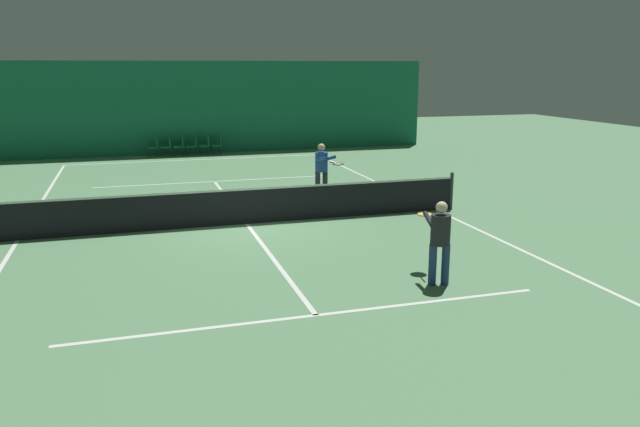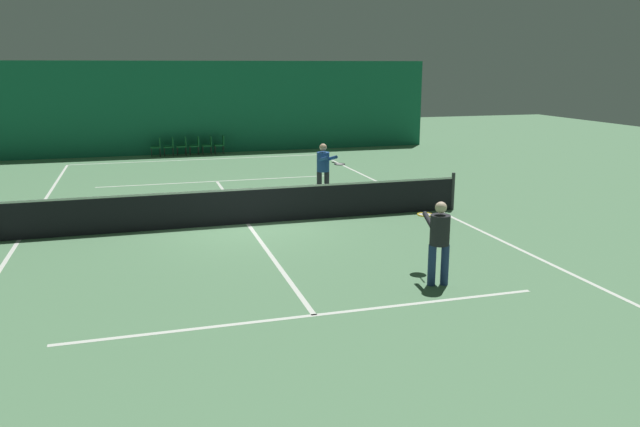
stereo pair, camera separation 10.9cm
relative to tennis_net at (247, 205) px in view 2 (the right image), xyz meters
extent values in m
plane|color=#56845B|center=(0.00, 0.00, -0.51)|extent=(60.00, 60.00, 0.00)
cube|color=#196B4C|center=(0.00, 14.02, 1.61)|extent=(23.00, 0.12, 4.25)
cube|color=silver|center=(0.00, 11.90, -0.51)|extent=(11.00, 0.10, 0.00)
cube|color=silver|center=(0.00, 6.40, -0.51)|extent=(8.25, 0.10, 0.00)
cube|color=silver|center=(0.00, -6.40, -0.51)|extent=(8.25, 0.10, 0.00)
cube|color=silver|center=(-5.50, 0.00, -0.51)|extent=(0.10, 23.80, 0.00)
cube|color=silver|center=(5.50, 0.00, -0.51)|extent=(0.10, 23.80, 0.00)
cube|color=silver|center=(0.00, 0.00, -0.51)|extent=(0.10, 12.80, 0.00)
cube|color=black|center=(0.00, 0.00, -0.04)|extent=(11.90, 0.02, 0.95)
cube|color=white|center=(0.00, 0.00, 0.41)|extent=(11.90, 0.02, 0.05)
cylinder|color=#333338|center=(5.95, 0.00, 0.02)|extent=(0.10, 0.10, 1.07)
cylinder|color=navy|center=(2.52, -5.61, -0.12)|extent=(0.17, 0.17, 0.79)
cylinder|color=navy|center=(2.77, -5.65, -0.12)|extent=(0.17, 0.17, 0.79)
cylinder|color=#232328|center=(2.65, -5.63, 0.56)|extent=(0.43, 0.43, 0.57)
sphere|color=beige|center=(2.65, -5.63, 0.99)|extent=(0.22, 0.22, 0.22)
cylinder|color=#232328|center=(2.55, -5.35, 0.70)|extent=(0.18, 0.55, 0.23)
cylinder|color=#232328|center=(2.84, -5.40, 0.70)|extent=(0.18, 0.55, 0.23)
cylinder|color=black|center=(2.76, -4.97, 0.63)|extent=(0.08, 0.31, 0.03)
torus|color=gold|center=(2.81, -4.67, 0.63)|extent=(0.38, 0.38, 0.03)
cylinder|color=silver|center=(2.81, -4.67, 0.63)|extent=(0.32, 0.32, 0.00)
cylinder|color=#2D2D38|center=(2.98, 2.65, -0.09)|extent=(0.19, 0.19, 0.83)
cylinder|color=#2D2D38|center=(2.72, 2.59, -0.09)|extent=(0.19, 0.19, 0.83)
cylinder|color=#234C99|center=(2.85, 2.62, 0.62)|extent=(0.47, 0.47, 0.60)
sphere|color=#DBAD89|center=(2.85, 2.62, 1.08)|extent=(0.23, 0.23, 0.23)
cylinder|color=#234C99|center=(3.06, 2.39, 0.76)|extent=(0.22, 0.58, 0.24)
cylinder|color=#234C99|center=(2.76, 2.32, 0.76)|extent=(0.22, 0.58, 0.24)
cylinder|color=black|center=(3.00, 1.94, 0.69)|extent=(0.09, 0.30, 0.03)
torus|color=black|center=(3.07, 1.64, 0.69)|extent=(0.39, 0.39, 0.03)
cylinder|color=silver|center=(3.07, 1.64, 0.69)|extent=(0.33, 0.33, 0.00)
cylinder|color=#2D2D2D|center=(-2.05, 13.66, -0.32)|extent=(0.03, 0.03, 0.39)
cylinder|color=#2D2D2D|center=(-2.05, 13.28, -0.32)|extent=(0.03, 0.03, 0.39)
cylinder|color=#2D2D2D|center=(-1.67, 13.66, -0.32)|extent=(0.03, 0.03, 0.39)
cylinder|color=#2D2D2D|center=(-1.67, 13.28, -0.32)|extent=(0.03, 0.03, 0.39)
cube|color=#196B38|center=(-1.86, 13.47, -0.10)|extent=(0.44, 0.44, 0.05)
cube|color=#196B38|center=(-1.66, 13.47, 0.13)|extent=(0.04, 0.44, 0.40)
cylinder|color=#2D2D2D|center=(-1.48, 13.66, -0.32)|extent=(0.03, 0.03, 0.39)
cylinder|color=#2D2D2D|center=(-1.48, 13.28, -0.32)|extent=(0.03, 0.03, 0.39)
cylinder|color=#2D2D2D|center=(-1.10, 13.66, -0.32)|extent=(0.03, 0.03, 0.39)
cylinder|color=#2D2D2D|center=(-1.10, 13.28, -0.32)|extent=(0.03, 0.03, 0.39)
cube|color=#196B38|center=(-1.29, 13.47, -0.10)|extent=(0.44, 0.44, 0.05)
cube|color=#196B38|center=(-1.09, 13.47, 0.13)|extent=(0.04, 0.44, 0.40)
cylinder|color=#2D2D2D|center=(-0.90, 13.66, -0.32)|extent=(0.03, 0.03, 0.39)
cylinder|color=#2D2D2D|center=(-0.90, 13.28, -0.32)|extent=(0.03, 0.03, 0.39)
cylinder|color=#2D2D2D|center=(-0.52, 13.66, -0.32)|extent=(0.03, 0.03, 0.39)
cylinder|color=#2D2D2D|center=(-0.52, 13.28, -0.32)|extent=(0.03, 0.03, 0.39)
cube|color=#196B38|center=(-0.71, 13.47, -0.10)|extent=(0.44, 0.44, 0.05)
cube|color=#196B38|center=(-0.51, 13.47, 0.13)|extent=(0.04, 0.44, 0.40)
cylinder|color=#2D2D2D|center=(-0.33, 13.66, -0.32)|extent=(0.03, 0.03, 0.39)
cylinder|color=#2D2D2D|center=(-0.33, 13.28, -0.32)|extent=(0.03, 0.03, 0.39)
cylinder|color=#2D2D2D|center=(0.05, 13.66, -0.32)|extent=(0.03, 0.03, 0.39)
cylinder|color=#2D2D2D|center=(0.05, 13.28, -0.32)|extent=(0.03, 0.03, 0.39)
cube|color=#196B38|center=(-0.14, 13.47, -0.10)|extent=(0.44, 0.44, 0.05)
cube|color=#196B38|center=(0.06, 13.47, 0.13)|extent=(0.04, 0.44, 0.40)
cylinder|color=#2D2D2D|center=(0.25, 13.66, -0.32)|extent=(0.03, 0.03, 0.39)
cylinder|color=#2D2D2D|center=(0.25, 13.28, -0.32)|extent=(0.03, 0.03, 0.39)
cylinder|color=#2D2D2D|center=(0.63, 13.66, -0.32)|extent=(0.03, 0.03, 0.39)
cylinder|color=#2D2D2D|center=(0.63, 13.28, -0.32)|extent=(0.03, 0.03, 0.39)
cube|color=#196B38|center=(0.44, 13.47, -0.10)|extent=(0.44, 0.44, 0.05)
cube|color=#196B38|center=(0.64, 13.47, 0.13)|extent=(0.04, 0.44, 0.40)
cylinder|color=#2D2D2D|center=(0.83, 13.66, -0.32)|extent=(0.03, 0.03, 0.39)
cylinder|color=#2D2D2D|center=(0.83, 13.28, -0.32)|extent=(0.03, 0.03, 0.39)
cylinder|color=#2D2D2D|center=(1.21, 13.66, -0.32)|extent=(0.03, 0.03, 0.39)
cylinder|color=#2D2D2D|center=(1.21, 13.28, -0.32)|extent=(0.03, 0.03, 0.39)
cube|color=#196B38|center=(1.02, 13.47, -0.10)|extent=(0.44, 0.44, 0.05)
cube|color=#196B38|center=(1.22, 13.47, 0.13)|extent=(0.04, 0.44, 0.40)
camera|label=1|loc=(-2.75, -15.70, 3.55)|focal=35.00mm
camera|label=2|loc=(-2.64, -15.73, 3.55)|focal=35.00mm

